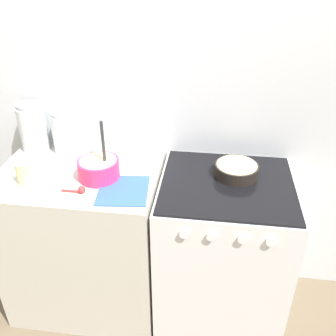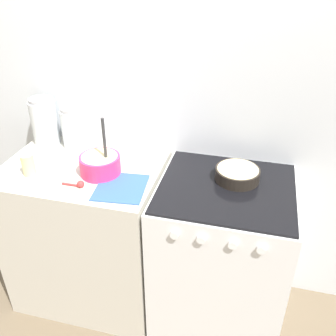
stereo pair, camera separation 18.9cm
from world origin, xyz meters
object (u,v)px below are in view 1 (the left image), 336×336
object	(u,v)px
baking_pan	(236,170)
storage_jar_middle	(65,135)
stove	(221,251)
mixing_bowl	(99,168)
tin_can	(23,173)
storage_jar_left	(34,130)

from	to	relation	value
baking_pan	storage_jar_middle	bearing A→B (deg)	171.81
stove	baking_pan	xyz separation A→B (m)	(0.04, 0.08, 0.49)
mixing_bowl	stove	bearing A→B (deg)	3.08
stove	tin_can	bearing A→B (deg)	-172.39
stove	baking_pan	world-z (taller)	baking_pan
mixing_bowl	storage_jar_left	world-z (taller)	mixing_bowl
baking_pan	storage_jar_left	xyz separation A→B (m)	(-1.14, 0.14, 0.09)
baking_pan	storage_jar_middle	world-z (taller)	storage_jar_middle
storage_jar_left	tin_can	size ratio (longest dim) A/B	2.49
stove	tin_can	size ratio (longest dim) A/B	8.23
storage_jar_left	storage_jar_middle	world-z (taller)	storage_jar_left
baking_pan	storage_jar_middle	size ratio (longest dim) A/B	0.93
storage_jar_middle	baking_pan	bearing A→B (deg)	-8.19
storage_jar_left	storage_jar_middle	xyz separation A→B (m)	(0.18, 0.00, -0.02)
storage_jar_middle	tin_can	distance (m)	0.36
storage_jar_left	tin_can	distance (m)	0.37
storage_jar_left	tin_can	xyz separation A→B (m)	(0.10, -0.35, -0.06)
tin_can	baking_pan	bearing A→B (deg)	11.48
baking_pan	storage_jar_left	bearing A→B (deg)	173.10
storage_jar_left	tin_can	bearing A→B (deg)	-74.71
stove	baking_pan	size ratio (longest dim) A/B	4.12
storage_jar_middle	tin_can	world-z (taller)	storage_jar_middle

